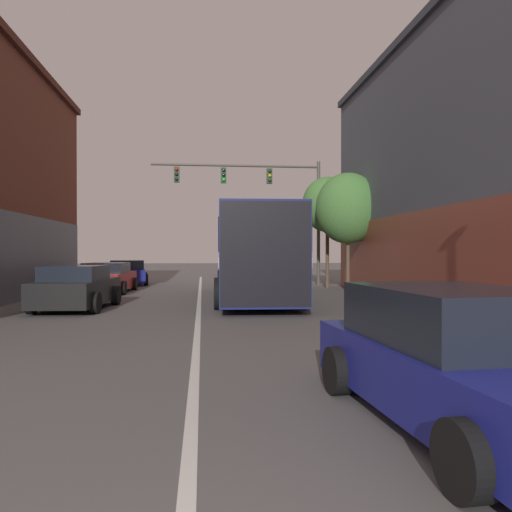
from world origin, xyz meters
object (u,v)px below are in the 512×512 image
(parked_car_left_near, at_px, (77,288))
(bus, at_px, (255,251))
(parked_car_left_far, at_px, (108,278))
(traffic_signal_gantry, at_px, (264,192))
(street_tree_near, at_px, (348,208))
(street_tree_far, at_px, (327,205))
(parked_car_left_mid, at_px, (127,273))
(hatchback_foreground, at_px, (461,361))

(parked_car_left_near, bearing_deg, bus, -62.45)
(parked_car_left_far, height_order, traffic_signal_gantry, traffic_signal_gantry)
(bus, bearing_deg, street_tree_near, -48.84)
(street_tree_far, bearing_deg, parked_car_left_near, -140.80)
(bus, xyz_separation_m, parked_car_left_far, (-6.14, 3.92, -1.19))
(parked_car_left_mid, height_order, street_tree_far, street_tree_far)
(hatchback_foreground, distance_m, parked_car_left_mid, 24.09)
(bus, xyz_separation_m, street_tree_near, (4.72, 3.74, 1.98))
(parked_car_left_near, height_order, street_tree_near, street_tree_near)
(bus, height_order, street_tree_near, street_tree_near)
(parked_car_left_far, bearing_deg, traffic_signal_gantry, -62.07)
(parked_car_left_far, height_order, street_tree_near, street_tree_near)
(traffic_signal_gantry, bearing_deg, parked_car_left_near, -125.35)
(bus, distance_m, hatchback_foreground, 13.87)
(parked_car_left_near, bearing_deg, parked_car_left_mid, 4.83)
(bus, bearing_deg, hatchback_foreground, -174.44)
(traffic_signal_gantry, bearing_deg, bus, -99.53)
(parked_car_left_near, height_order, parked_car_left_mid, parked_car_left_near)
(hatchback_foreground, xyz_separation_m, parked_car_left_mid, (-6.76, 23.13, -0.02))
(traffic_signal_gantry, bearing_deg, street_tree_far, -31.22)
(bus, xyz_separation_m, hatchback_foreground, (0.68, -13.81, -1.16))
(parked_car_left_near, xyz_separation_m, traffic_signal_gantry, (7.14, 10.07, 4.31))
(parked_car_left_mid, distance_m, street_tree_near, 12.55)
(bus, relative_size, parked_car_left_mid, 2.58)
(parked_car_left_near, bearing_deg, hatchback_foreground, -145.75)
(parked_car_left_near, distance_m, street_tree_far, 13.53)
(bus, distance_m, parked_car_left_mid, 11.19)
(parked_car_left_far, relative_size, street_tree_far, 0.80)
(street_tree_far, bearing_deg, bus, -126.73)
(bus, relative_size, hatchback_foreground, 2.34)
(hatchback_foreground, height_order, parked_car_left_near, hatchback_foreground)
(traffic_signal_gantry, xyz_separation_m, street_tree_near, (3.46, -3.75, -1.16))
(parked_car_left_mid, height_order, street_tree_near, street_tree_near)
(bus, height_order, parked_car_left_mid, bus)
(parked_car_left_far, bearing_deg, hatchback_foreground, -156.83)
(street_tree_far, bearing_deg, hatchback_foreground, -100.35)
(bus, relative_size, street_tree_near, 1.94)
(parked_car_left_mid, bearing_deg, street_tree_near, -124.84)
(hatchback_foreground, height_order, parked_car_left_far, hatchback_foreground)
(street_tree_far, bearing_deg, parked_car_left_mid, 160.62)
(bus, relative_size, parked_car_left_near, 2.58)
(hatchback_foreground, bearing_deg, traffic_signal_gantry, -5.32)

